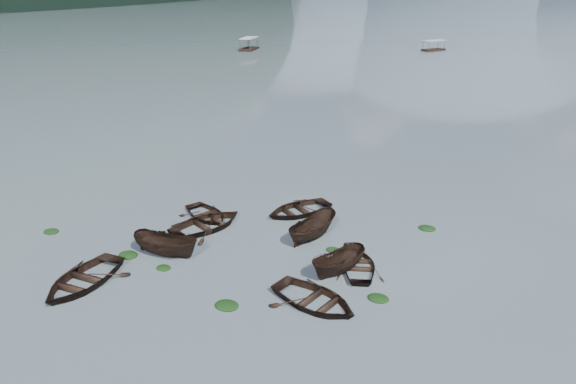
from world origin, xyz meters
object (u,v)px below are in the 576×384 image
at_px(rowboat_3, 359,269).
at_px(pontoon_left, 249,50).
at_px(rowboat_0, 83,284).
at_px(pontoon_centre, 433,51).

xyz_separation_m(rowboat_3, pontoon_left, (-48.29, 83.56, 0.00)).
height_order(rowboat_0, rowboat_3, rowboat_0).
relative_size(rowboat_0, pontoon_left, 0.74).
distance_m(rowboat_3, pontoon_left, 96.51).
bearing_deg(pontoon_centre, rowboat_0, -56.89).
distance_m(rowboat_3, pontoon_centre, 99.02).
bearing_deg(rowboat_0, pontoon_left, 111.87).
bearing_deg(rowboat_3, pontoon_centre, -102.54).
distance_m(rowboat_0, pontoon_centre, 105.70).
height_order(rowboat_3, pontoon_centre, pontoon_centre).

